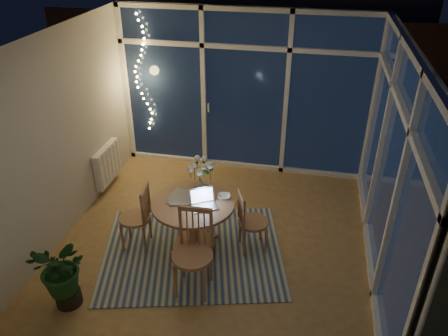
% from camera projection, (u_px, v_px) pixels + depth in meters
% --- Properties ---
extents(floor, '(4.00, 4.00, 0.00)m').
position_uv_depth(floor, '(218.00, 237.00, 5.80)').
color(floor, '#936740').
rests_on(floor, ground).
extents(ceiling, '(4.00, 4.00, 0.00)m').
position_uv_depth(ceiling, '(216.00, 39.00, 4.50)').
color(ceiling, white).
rests_on(ceiling, wall_back).
extents(wall_back, '(4.00, 0.04, 2.60)m').
position_uv_depth(wall_back, '(245.00, 93.00, 6.84)').
color(wall_back, beige).
rests_on(wall_back, floor).
extents(wall_front, '(4.00, 0.04, 2.60)m').
position_uv_depth(wall_front, '(162.00, 266.00, 3.45)').
color(wall_front, beige).
rests_on(wall_front, floor).
extents(wall_left, '(0.04, 4.00, 2.60)m').
position_uv_depth(wall_left, '(63.00, 136.00, 5.50)').
color(wall_left, beige).
rests_on(wall_left, floor).
extents(wall_right, '(0.04, 4.00, 2.60)m').
position_uv_depth(wall_right, '(395.00, 168.00, 4.79)').
color(wall_right, beige).
rests_on(wall_right, floor).
extents(window_wall_back, '(4.00, 0.10, 2.60)m').
position_uv_depth(window_wall_back, '(244.00, 94.00, 6.81)').
color(window_wall_back, white).
rests_on(window_wall_back, floor).
extents(window_wall_right, '(0.10, 4.00, 2.60)m').
position_uv_depth(window_wall_right, '(391.00, 168.00, 4.80)').
color(window_wall_right, white).
rests_on(window_wall_right, floor).
extents(radiator, '(0.10, 0.70, 0.58)m').
position_uv_depth(radiator, '(107.00, 164.00, 6.70)').
color(radiator, white).
rests_on(radiator, wall_left).
extents(fairy_lights, '(0.24, 0.10, 1.85)m').
position_uv_depth(fairy_lights, '(141.00, 74.00, 6.92)').
color(fairy_lights, '#FAC464').
rests_on(fairy_lights, window_wall_back).
extents(garden_patio, '(12.00, 6.00, 0.10)m').
position_uv_depth(garden_patio, '(287.00, 106.00, 9.97)').
color(garden_patio, black).
rests_on(garden_patio, ground).
extents(garden_fence, '(11.00, 0.08, 1.80)m').
position_uv_depth(garden_fence, '(270.00, 57.00, 10.01)').
color(garden_fence, '#382214').
rests_on(garden_fence, ground).
extents(garden_shrubs, '(0.90, 0.90, 0.90)m').
position_uv_depth(garden_shrubs, '(216.00, 107.00, 8.59)').
color(garden_shrubs, '#163218').
rests_on(garden_shrubs, ground).
extents(rug, '(2.61, 2.28, 0.01)m').
position_uv_depth(rug, '(193.00, 251.00, 5.55)').
color(rug, beige).
rests_on(rug, floor).
extents(dining_table, '(1.24, 1.24, 0.69)m').
position_uv_depth(dining_table, '(194.00, 225.00, 5.46)').
color(dining_table, '#8C613F').
rests_on(dining_table, floor).
extents(chair_left, '(0.45, 0.45, 0.90)m').
position_uv_depth(chair_left, '(135.00, 216.00, 5.45)').
color(chair_left, '#8C613F').
rests_on(chair_left, floor).
extents(chair_right, '(0.52, 0.52, 0.86)m').
position_uv_depth(chair_right, '(253.00, 221.00, 5.40)').
color(chair_right, '#8C613F').
rests_on(chair_right, floor).
extents(chair_front, '(0.48, 0.48, 1.03)m').
position_uv_depth(chair_front, '(192.00, 254.00, 4.74)').
color(chair_front, '#8C613F').
rests_on(chair_front, floor).
extents(laptop, '(0.39, 0.38, 0.22)m').
position_uv_depth(laptop, '(204.00, 199.00, 5.14)').
color(laptop, '#B4B4B9').
rests_on(laptop, dining_table).
extents(flower_vase, '(0.25, 0.25, 0.21)m').
position_uv_depth(flower_vase, '(201.00, 186.00, 5.42)').
color(flower_vase, white).
rests_on(flower_vase, dining_table).
extents(bowl, '(0.18, 0.18, 0.04)m').
position_uv_depth(bowl, '(224.00, 197.00, 5.36)').
color(bowl, white).
rests_on(bowl, dining_table).
extents(newspapers, '(0.40, 0.32, 0.02)m').
position_uv_depth(newspapers, '(184.00, 197.00, 5.37)').
color(newspapers, '#BAB9B1').
rests_on(newspapers, dining_table).
extents(phone, '(0.13, 0.11, 0.01)m').
position_uv_depth(phone, '(190.00, 206.00, 5.21)').
color(phone, black).
rests_on(phone, dining_table).
extents(potted_plant, '(0.67, 0.63, 0.76)m').
position_uv_depth(potted_plant, '(64.00, 277.00, 4.63)').
color(potted_plant, '#17421B').
rests_on(potted_plant, floor).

